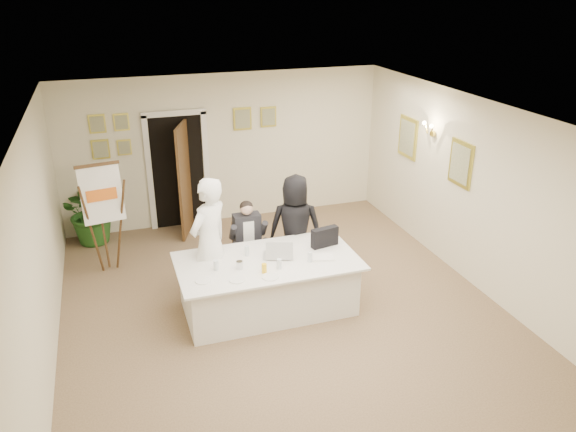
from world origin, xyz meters
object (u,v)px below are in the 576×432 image
(conference_table, at_px, (268,284))
(oj_glass, at_px, (264,268))
(standing_man, at_px, (209,243))
(standing_woman, at_px, (295,227))
(flip_chart, at_px, (105,224))
(laptop_bag, at_px, (325,237))
(laptop, at_px, (276,247))
(potted_palm, at_px, (93,210))
(seated_man, at_px, (248,241))
(paper_stack, at_px, (323,257))
(steel_jug, at_px, (240,265))

(conference_table, height_order, oj_glass, oj_glass)
(standing_man, bearing_deg, oj_glass, 89.30)
(standing_woman, bearing_deg, conference_table, 68.43)
(conference_table, distance_m, standing_woman, 1.14)
(flip_chart, height_order, oj_glass, flip_chart)
(conference_table, height_order, standing_woman, standing_woman)
(conference_table, distance_m, standing_man, 1.00)
(laptop_bag, bearing_deg, standing_woman, 98.69)
(conference_table, relative_size, standing_woman, 1.50)
(standing_man, bearing_deg, laptop, 120.94)
(standing_man, distance_m, potted_palm, 3.14)
(laptop, xyz_separation_m, laptop_bag, (0.75, 0.08, 0.00))
(flip_chart, relative_size, standing_man, 0.93)
(seated_man, distance_m, laptop_bag, 1.25)
(flip_chart, height_order, paper_stack, flip_chart)
(seated_man, bearing_deg, standing_woman, -13.78)
(potted_palm, xyz_separation_m, oj_glass, (2.13, -3.44, 0.24))
(standing_man, height_order, steel_jug, standing_man)
(conference_table, distance_m, laptop_bag, 1.06)
(laptop_bag, xyz_separation_m, paper_stack, (-0.17, -0.36, -0.13))
(potted_palm, relative_size, laptop_bag, 2.94)
(laptop, xyz_separation_m, oj_glass, (-0.30, -0.41, -0.07))
(paper_stack, bearing_deg, seated_man, 124.02)
(flip_chart, relative_size, standing_woman, 1.07)
(standing_woman, bearing_deg, paper_stack, 111.72)
(steel_jug, bearing_deg, flip_chart, 129.68)
(conference_table, xyz_separation_m, potted_palm, (-2.27, 3.11, 0.20))
(standing_woman, height_order, paper_stack, standing_woman)
(standing_man, bearing_deg, potted_palm, -98.56)
(standing_man, xyz_separation_m, laptop_bag, (1.62, -0.24, -0.04))
(laptop, distance_m, laptop_bag, 0.76)
(laptop_bag, bearing_deg, seated_man, 129.65)
(laptop_bag, xyz_separation_m, steel_jug, (-1.33, -0.29, -0.09))
(standing_man, distance_m, steel_jug, 0.62)
(standing_man, xyz_separation_m, paper_stack, (1.45, -0.60, -0.17))
(standing_man, bearing_deg, standing_woman, 157.41)
(conference_table, height_order, laptop_bag, laptop_bag)
(flip_chart, xyz_separation_m, standing_man, (1.37, -1.48, 0.13))
(standing_man, xyz_separation_m, oj_glass, (0.57, -0.74, -0.12))
(conference_table, distance_m, seated_man, 0.98)
(conference_table, distance_m, flip_chart, 2.85)
(flip_chart, xyz_separation_m, potted_palm, (-0.19, 1.22, -0.23))
(seated_man, height_order, paper_stack, seated_man)
(standing_man, height_order, standing_woman, standing_man)
(flip_chart, height_order, steel_jug, flip_chart)
(conference_table, distance_m, potted_palm, 3.86)
(oj_glass, bearing_deg, seated_man, 85.10)
(flip_chart, bearing_deg, paper_stack, -36.35)
(laptop_bag, bearing_deg, oj_glass, -165.16)
(flip_chart, bearing_deg, conference_table, -42.14)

